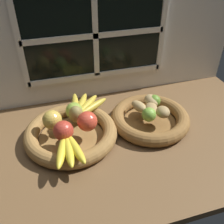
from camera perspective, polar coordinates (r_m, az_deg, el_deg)
ground_plane at (r=108.38cm, az=0.34°, el=-4.51°), size 140.00×90.00×3.00cm
back_wall at (r=118.55cm, az=-3.95°, el=15.67°), size 140.00×4.60×55.00cm
fruit_bowl_left at (r=102.70cm, az=-9.19°, el=-4.76°), size 36.96×36.96×5.62cm
fruit_bowl_right at (r=110.16cm, az=8.53°, el=-1.45°), size 33.62×33.62×5.62cm
apple_golden_left at (r=99.90cm, az=-13.29°, el=-1.71°), size 7.50×7.50×7.50cm
apple_green_back at (r=103.53cm, az=-8.50°, el=0.26°), size 6.96×6.96×6.96cm
apple_red_front at (r=93.93cm, az=-10.88°, el=-4.14°), size 7.45×7.45×7.45cm
apple_red_right at (r=96.69cm, az=-5.59°, el=-2.09°), size 7.81×7.81×7.81cm
pear_brown at (r=101.22cm, az=-8.11°, el=-0.51°), size 6.33×6.40×7.31cm
banana_bunch_front at (r=89.94cm, az=-9.77°, el=-8.00°), size 11.71×18.90×3.13cm
banana_bunch_back at (r=109.37cm, az=-6.42°, el=1.34°), size 17.38×19.45×3.00cm
potato_large at (r=107.21cm, az=8.77°, el=0.68°), size 8.04×9.72×4.09cm
potato_oblong at (r=108.13cm, az=6.11°, el=1.25°), size 7.07×9.33×4.02cm
potato_back at (r=111.51cm, az=8.83°, el=2.49°), size 6.01×7.75×5.02cm
potato_small at (r=105.91cm, az=11.36°, el=0.02°), size 6.12×6.78×4.57cm
lime_near at (r=102.43cm, az=8.30°, el=-0.57°), size 5.78×5.78×5.78cm
lime_far at (r=111.42cm, az=9.50°, el=2.49°), size 5.35×5.35×5.35cm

